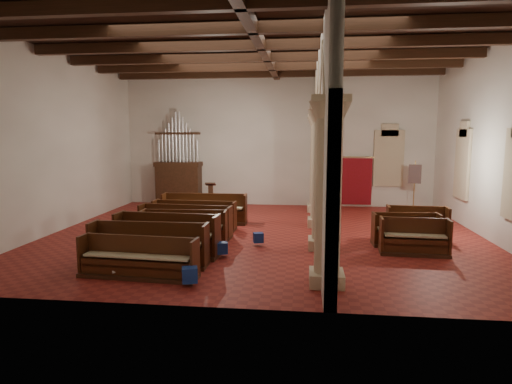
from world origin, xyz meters
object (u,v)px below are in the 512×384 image
Objects in this scene: pipe_organ at (179,175)px; processional_banner at (414,195)px; aisle_pew_0 at (414,242)px; nave_pew_0 at (139,264)px; lectern at (211,197)px.

processional_banner is (10.29, -1.06, -0.60)m from pipe_organ.
pipe_organ is 2.00× the size of processional_banner.
pipe_organ is 11.49m from aisle_pew_0.
pipe_organ is 1.56× the size of nave_pew_0.
lectern is at bearing 139.57° from aisle_pew_0.
lectern is at bearing 96.52° from nave_pew_0.
nave_pew_0 is (-8.27, -8.93, -0.46)m from processional_banner.
pipe_organ is at bearing 159.82° from lectern.
pipe_organ is at bearing 143.60° from aisle_pew_0.
aisle_pew_0 reaches higher than nave_pew_0.
aisle_pew_0 is (8.80, -7.31, -1.04)m from pipe_organ.
processional_banner is 6.44m from aisle_pew_0.
processional_banner reaches higher than lectern.
pipe_organ is 2.37× the size of aisle_pew_0.
processional_banner is at bearing -5.86° from pipe_organ.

